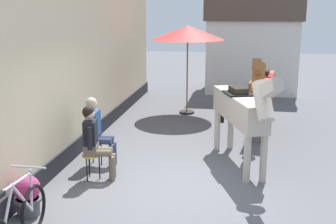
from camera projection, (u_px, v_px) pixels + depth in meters
name	position (u px, v px, depth m)	size (l,w,h in m)	color
ground_plane	(196.00, 137.00, 10.70)	(40.00, 40.00, 0.00)	#56565B
pub_facade_wall	(71.00, 83.00, 9.29)	(0.34, 14.00, 3.40)	#CCB793
distant_cottage	(252.00, 42.00, 16.16)	(3.40, 2.60, 3.50)	silver
seated_visitor_near	(94.00, 139.00, 7.94)	(0.61, 0.48, 1.39)	gold
seated_visitor_far	(97.00, 128.00, 8.66)	(0.61, 0.49, 1.39)	black
saddled_horse_near	(241.00, 110.00, 8.52)	(1.24, 2.88, 2.06)	#B2A899
saddled_horse_far	(262.00, 88.00, 10.79)	(0.73, 2.99, 2.06)	brown
flower_planter_near	(27.00, 195.00, 6.65)	(0.43, 0.43, 0.64)	#4C4C51
cafe_parasol	(188.00, 33.00, 12.51)	(2.10, 2.10, 2.58)	black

